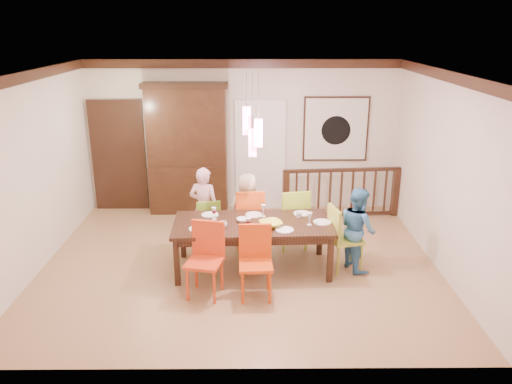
{
  "coord_description": "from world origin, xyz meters",
  "views": [
    {
      "loc": [
        0.2,
        -6.97,
        3.53
      ],
      "look_at": [
        0.25,
        0.14,
        1.11
      ],
      "focal_mm": 35.0,
      "sensor_mm": 36.0,
      "label": 1
    }
  ],
  "objects_px": {
    "chair_far_left": "(208,219)",
    "person_far_left": "(204,208)",
    "person_end_right": "(358,229)",
    "person_far_mid": "(248,210)",
    "balustrade": "(341,192)",
    "china_hutch": "(187,149)",
    "chair_end_right": "(346,234)",
    "dining_table": "(253,227)"
  },
  "relations": [
    {
      "from": "dining_table",
      "to": "chair_far_left",
      "type": "xyz_separation_m",
      "value": [
        -0.74,
        0.81,
        -0.19
      ]
    },
    {
      "from": "chair_end_right",
      "to": "person_far_left",
      "type": "distance_m",
      "value": 2.32
    },
    {
      "from": "chair_end_right",
      "to": "person_end_right",
      "type": "xyz_separation_m",
      "value": [
        0.17,
        0.03,
        0.06
      ]
    },
    {
      "from": "person_far_left",
      "to": "china_hutch",
      "type": "bearing_deg",
      "value": -58.51
    },
    {
      "from": "dining_table",
      "to": "balustrade",
      "type": "distance_m",
      "value": 2.72
    },
    {
      "from": "person_far_mid",
      "to": "person_far_left",
      "type": "bearing_deg",
      "value": -1.61
    },
    {
      "from": "person_far_left",
      "to": "person_end_right",
      "type": "distance_m",
      "value": 2.47
    },
    {
      "from": "dining_table",
      "to": "china_hutch",
      "type": "height_order",
      "value": "china_hutch"
    },
    {
      "from": "chair_end_right",
      "to": "person_end_right",
      "type": "bearing_deg",
      "value": -92.36
    },
    {
      "from": "dining_table",
      "to": "person_far_mid",
      "type": "xyz_separation_m",
      "value": [
        -0.08,
        0.83,
        -0.05
      ]
    },
    {
      "from": "person_end_right",
      "to": "person_far_mid",
      "type": "bearing_deg",
      "value": 44.53
    },
    {
      "from": "chair_far_left",
      "to": "china_hutch",
      "type": "height_order",
      "value": "china_hutch"
    },
    {
      "from": "balustrade",
      "to": "person_far_left",
      "type": "distance_m",
      "value": 2.8
    },
    {
      "from": "dining_table",
      "to": "balustrade",
      "type": "xyz_separation_m",
      "value": [
        1.68,
        2.13,
        -0.17
      ]
    },
    {
      "from": "chair_far_left",
      "to": "person_far_left",
      "type": "xyz_separation_m",
      "value": [
        -0.05,
        0.0,
        0.2
      ]
    },
    {
      "from": "balustrade",
      "to": "person_end_right",
      "type": "relative_size",
      "value": 1.77
    },
    {
      "from": "china_hutch",
      "to": "person_end_right",
      "type": "bearing_deg",
      "value": -41.2
    },
    {
      "from": "balustrade",
      "to": "person_far_mid",
      "type": "bearing_deg",
      "value": -148.15
    },
    {
      "from": "person_end_right",
      "to": "chair_far_left",
      "type": "bearing_deg",
      "value": 51.86
    },
    {
      "from": "chair_far_left",
      "to": "person_end_right",
      "type": "xyz_separation_m",
      "value": [
        2.3,
        -0.78,
        0.15
      ]
    },
    {
      "from": "chair_far_left",
      "to": "person_end_right",
      "type": "bearing_deg",
      "value": 149.91
    },
    {
      "from": "balustrade",
      "to": "chair_far_left",
      "type": "bearing_deg",
      "value": -155.94
    },
    {
      "from": "chair_end_right",
      "to": "person_end_right",
      "type": "height_order",
      "value": "person_end_right"
    },
    {
      "from": "balustrade",
      "to": "person_end_right",
      "type": "height_order",
      "value": "person_end_right"
    },
    {
      "from": "balustrade",
      "to": "person_end_right",
      "type": "distance_m",
      "value": 2.11
    },
    {
      "from": "person_far_left",
      "to": "person_end_right",
      "type": "xyz_separation_m",
      "value": [
        2.35,
        -0.78,
        -0.05
      ]
    },
    {
      "from": "person_far_left",
      "to": "person_far_mid",
      "type": "bearing_deg",
      "value": -161.95
    },
    {
      "from": "person_far_left",
      "to": "balustrade",
      "type": "bearing_deg",
      "value": -135.48
    },
    {
      "from": "person_far_left",
      "to": "person_far_mid",
      "type": "height_order",
      "value": "person_far_left"
    },
    {
      "from": "dining_table",
      "to": "chair_end_right",
      "type": "bearing_deg",
      "value": -2.37
    },
    {
      "from": "chair_end_right",
      "to": "person_far_mid",
      "type": "relative_size",
      "value": 0.8
    },
    {
      "from": "china_hutch",
      "to": "chair_end_right",
      "type": "bearing_deg",
      "value": -43.37
    },
    {
      "from": "chair_far_left",
      "to": "china_hutch",
      "type": "xyz_separation_m",
      "value": [
        -0.5,
        1.67,
        0.77
      ]
    },
    {
      "from": "chair_far_left",
      "to": "balustrade",
      "type": "relative_size",
      "value": 0.38
    },
    {
      "from": "dining_table",
      "to": "chair_far_left",
      "type": "bearing_deg",
      "value": 130.29
    },
    {
      "from": "china_hutch",
      "to": "balustrade",
      "type": "bearing_deg",
      "value": -6.76
    },
    {
      "from": "dining_table",
      "to": "person_far_left",
      "type": "relative_size",
      "value": 1.73
    },
    {
      "from": "chair_far_left",
      "to": "chair_end_right",
      "type": "height_order",
      "value": "chair_end_right"
    },
    {
      "from": "chair_far_left",
      "to": "china_hutch",
      "type": "relative_size",
      "value": 0.34
    },
    {
      "from": "chair_far_left",
      "to": "person_far_left",
      "type": "bearing_deg",
      "value": -11.94
    },
    {
      "from": "balustrade",
      "to": "person_far_left",
      "type": "relative_size",
      "value": 1.65
    },
    {
      "from": "chair_end_right",
      "to": "balustrade",
      "type": "bearing_deg",
      "value": -20.3
    }
  ]
}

